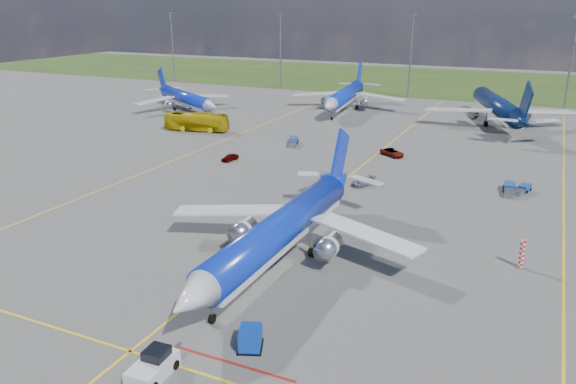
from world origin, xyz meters
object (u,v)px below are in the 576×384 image
at_px(uld_container, 250,338).
at_px(baggage_tug_e, 522,190).
at_px(pushback_tug, 154,366).
at_px(main_airliner, 281,261).
at_px(bg_jet_nw, 187,111).
at_px(service_car_c, 363,181).
at_px(apron_bus, 197,122).
at_px(bg_jet_nnw, 345,110).
at_px(bg_jet_n, 495,124).
at_px(service_car_b, 392,152).
at_px(baggage_tug_w, 509,189).
at_px(warning_post, 522,254).
at_px(service_car_a, 230,157).
at_px(baggage_tug_c, 293,142).

height_order(uld_container, baggage_tug_e, uld_container).
bearing_deg(pushback_tug, main_airliner, 86.65).
bearing_deg(bg_jet_nw, service_car_c, -92.42).
bearing_deg(apron_bus, bg_jet_nnw, -39.77).
relative_size(bg_jet_n, apron_bus, 3.28).
height_order(bg_jet_nnw, service_car_c, bg_jet_nnw).
relative_size(service_car_b, baggage_tug_w, 0.90).
distance_m(warning_post, service_car_c, 29.70).
distance_m(service_car_a, baggage_tug_e, 45.98).
bearing_deg(apron_bus, bg_jet_n, -69.37).
xyz_separation_m(service_car_b, baggage_tug_c, (-19.14, 0.38, -0.09)).
xyz_separation_m(baggage_tug_w, baggage_tug_c, (-39.30, 13.09, 0.02)).
height_order(warning_post, service_car_c, warning_post).
bearing_deg(service_car_a, warning_post, -14.48).
relative_size(bg_jet_nw, baggage_tug_e, 7.90).
relative_size(warning_post, bg_jet_nnw, 0.07).
height_order(bg_jet_nw, apron_bus, bg_jet_nw).
bearing_deg(main_airliner, warning_post, 21.55).
xyz_separation_m(bg_jet_nnw, service_car_c, (22.91, -56.66, 0.58)).
xyz_separation_m(main_airliner, service_car_c, (-0.21, 27.99, 0.58)).
xyz_separation_m(service_car_b, baggage_tug_e, (21.84, -11.81, -0.19)).
distance_m(service_car_a, baggage_tug_w, 44.26).
relative_size(bg_jet_nw, baggage_tug_c, 6.42).
xyz_separation_m(apron_bus, baggage_tug_c, (23.31, -2.60, -1.32)).
distance_m(pushback_tug, baggage_tug_c, 70.08).
bearing_deg(baggage_tug_w, warning_post, -86.95).
bearing_deg(baggage_tug_e, main_airliner, -105.68).
bearing_deg(baggage_tug_w, apron_bus, 162.03).
bearing_deg(bg_jet_n, service_car_a, 34.64).
bearing_deg(bg_jet_nnw, baggage_tug_c, -91.87).
relative_size(bg_jet_n, service_car_b, 9.50).
bearing_deg(warning_post, main_airliner, -158.58).
bearing_deg(warning_post, bg_jet_n, 97.51).
xyz_separation_m(bg_jet_nw, bg_jet_n, (70.86, 15.73, 0.00)).
bearing_deg(bg_jet_nnw, main_airliner, -81.49).
relative_size(bg_jet_nw, baggage_tug_w, 6.77).
xyz_separation_m(bg_jet_nnw, baggage_tug_e, (44.25, -50.39, 0.45)).
relative_size(service_car_c, baggage_tug_w, 0.77).
xyz_separation_m(bg_jet_nw, bg_jet_nnw, (35.03, 17.74, 0.00)).
bearing_deg(service_car_b, bg_jet_nnw, 64.01).
height_order(bg_jet_nw, baggage_tug_c, bg_jet_nw).
xyz_separation_m(uld_container, service_car_a, (-29.29, 46.35, -0.25)).
xyz_separation_m(main_airliner, apron_bus, (-43.16, 49.04, 1.88)).
bearing_deg(baggage_tug_c, bg_jet_nnw, 74.93).
relative_size(warning_post, bg_jet_n, 0.07).
distance_m(pushback_tug, baggage_tug_e, 58.97).
xyz_separation_m(pushback_tug, service_car_a, (-24.72, 52.28, -0.19)).
xyz_separation_m(baggage_tug_c, baggage_tug_e, (40.98, -12.19, -0.11)).
bearing_deg(service_car_c, baggage_tug_c, 162.55).
bearing_deg(bg_jet_nnw, service_car_b, -66.62).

